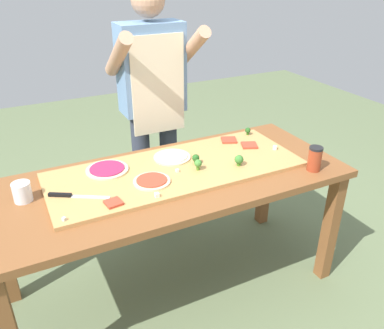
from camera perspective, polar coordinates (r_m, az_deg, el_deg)
The scene contains 21 objects.
ground_plane at distance 2.54m, azimuth -2.68°, elevation -17.00°, with size 8.00×8.00×0.00m, color #60704C.
prep_table at distance 2.13m, azimuth -3.07°, elevation -4.02°, with size 1.88×0.78×0.76m.
cutting_board at distance 2.13m, azimuth -2.26°, elevation -0.71°, with size 1.36×0.53×0.02m, color tan.
chefs_knife at distance 1.95m, azimuth -17.11°, elevation -4.30°, with size 0.26×0.16×0.02m.
pizza_whole_tomato_red at distance 1.99m, azimuth -5.81°, elevation -2.37°, with size 0.19×0.19×0.02m.
pizza_whole_white_garlic at distance 2.23m, azimuth -2.88°, elevation 1.10°, with size 0.21×0.21×0.02m.
pizza_whole_beet_magenta at distance 2.14m, azimuth -12.12°, elevation -0.68°, with size 0.22×0.22×0.02m.
pizza_slice_far_right at distance 2.45m, azimuth 5.33°, elevation 3.53°, with size 0.09×0.09×0.01m, color #BC3D28.
pizza_slice_far_left at distance 2.39m, azimuth 8.24°, elevation 2.77°, with size 0.09×0.09×0.01m, color #BC3D28.
pizza_slice_center at distance 1.85m, azimuth -11.25°, elevation -5.42°, with size 0.07×0.07×0.01m, color #BC3D28.
broccoli_floret_center_left at distance 2.15m, azimuth 6.78°, elevation 0.69°, with size 0.05×0.05×0.06m.
broccoli_floret_front_right at distance 2.54m, azimuth 8.04°, elevation 4.86°, with size 0.04×0.04×0.05m.
broccoli_floret_center_right at distance 2.08m, azimuth 0.88°, elevation 0.11°, with size 0.04×0.04×0.06m.
broccoli_floret_front_mid at distance 2.15m, azimuth 0.54°, elevation 0.91°, with size 0.04×0.04×0.06m.
cheese_crumble_a at distance 2.37m, azimuth 11.91°, elevation 2.36°, with size 0.02×0.02×0.02m, color silver.
cheese_crumble_b at distance 2.08m, azimuth -2.16°, elevation -0.86°, with size 0.02×0.02×0.02m, color white.
cheese_crumble_c at distance 1.87m, azimuth -5.07°, elevation -4.39°, with size 0.02×0.02×0.02m, color white.
cheese_crumble_d at distance 1.79m, azimuth -17.96°, elevation -7.48°, with size 0.01×0.01×0.01m, color silver.
flour_cup at distance 2.02m, azimuth -23.23°, elevation -3.80°, with size 0.09×0.09×0.09m.
sauce_jar at distance 2.21m, azimuth 17.25°, elevation 0.81°, with size 0.07×0.07×0.13m.
cook_center at distance 2.58m, azimuth -5.64°, elevation 9.74°, with size 0.54×0.39×1.67m.
Camera 1 is at (-0.71, -1.67, 1.77)m, focal length 37.05 mm.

